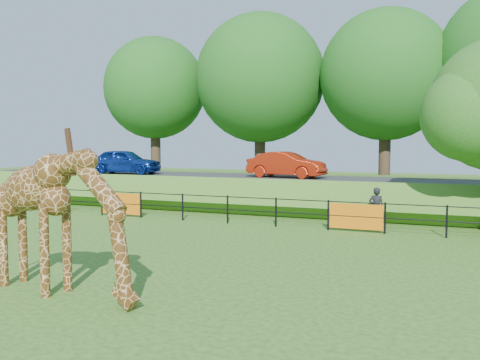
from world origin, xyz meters
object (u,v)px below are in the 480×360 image
at_px(giraffe, 59,222).
at_px(visitor, 376,208).
at_px(car_blue, 124,161).
at_px(car_red, 286,165).

bearing_deg(giraffe, visitor, 77.34).
xyz_separation_m(giraffe, car_blue, (-9.56, 15.83, 0.56)).
bearing_deg(car_red, giraffe, -171.46).
bearing_deg(car_red, visitor, -128.26).
height_order(giraffe, car_red, giraffe).
height_order(car_red, visitor, car_red).
xyz_separation_m(car_blue, car_red, (9.12, 0.63, -0.04)).
distance_m(car_blue, visitor, 15.09).
distance_m(giraffe, car_blue, 18.50).
height_order(car_blue, car_red, car_blue).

